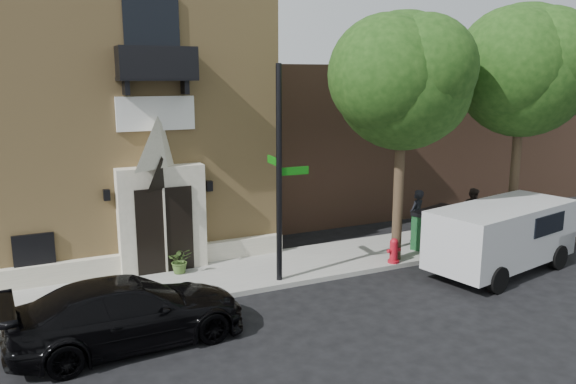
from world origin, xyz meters
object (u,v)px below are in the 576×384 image
dumpster (440,228)px  pedestrian_near (416,216)px  cargo_van (505,234)px  fire_hydrant (394,251)px  street_sign (279,175)px  black_sedan (129,312)px  pedestrian_far (473,211)px

dumpster → pedestrian_near: pedestrian_near is taller
cargo_van → fire_hydrant: size_ratio=6.83×
fire_hydrant → pedestrian_near: size_ratio=0.43×
street_sign → pedestrian_near: street_sign is taller
black_sedan → fire_hydrant: 8.69m
black_sedan → cargo_van: 11.46m
fire_hydrant → pedestrian_near: (2.12, 1.61, 0.55)m
street_sign → pedestrian_far: bearing=12.5°
street_sign → black_sedan: bearing=-153.7°
pedestrian_near → pedestrian_far: bearing=153.7°
street_sign → pedestrian_far: 8.96m
dumpster → pedestrian_near: bearing=89.4°
cargo_van → fire_hydrant: (-2.94, 1.70, -0.64)m
pedestrian_far → pedestrian_near: bearing=100.0°
cargo_van → black_sedan: bearing=168.3°
black_sedan → pedestrian_near: 11.15m
dumpster → street_sign: bearing=164.9°
black_sedan → fire_hydrant: (8.51, 1.72, -0.22)m
dumpster → cargo_van: bearing=-97.7°
street_sign → pedestrian_far: street_sign is taller
fire_hydrant → dumpster: size_ratio=0.35×
pedestrian_near → pedestrian_far: size_ratio=1.08×
street_sign → pedestrian_near: size_ratio=3.28×
fire_hydrant → pedestrian_near: bearing=37.2°
black_sedan → cargo_van: (11.46, 0.02, 0.42)m
cargo_van → fire_hydrant: cargo_van is taller
dumpster → fire_hydrant: bearing=176.4°
fire_hydrant → pedestrian_near: pedestrian_near is taller
fire_hydrant → black_sedan: bearing=-168.6°
street_sign → pedestrian_near: bearing=16.9°
dumpster → pedestrian_far: pedestrian_far is taller
street_sign → fire_hydrant: size_ratio=7.69×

